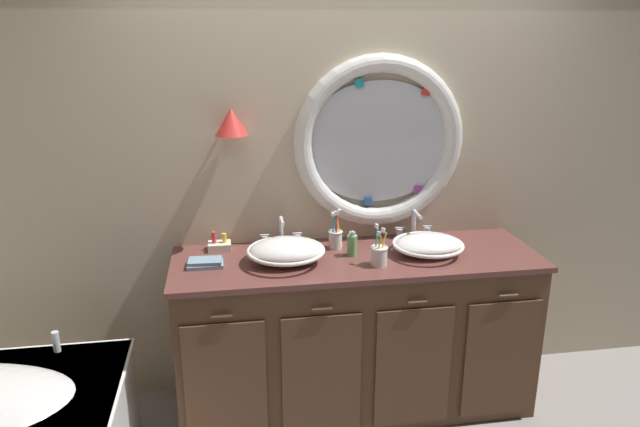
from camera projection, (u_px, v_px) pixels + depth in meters
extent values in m
cube|color=beige|center=(341.00, 171.00, 3.35)|extent=(6.40, 0.08, 2.60)
ellipsoid|color=silver|center=(379.00, 142.00, 3.28)|extent=(0.86, 0.02, 0.68)
torus|color=silver|center=(379.00, 142.00, 3.28)|extent=(0.96, 0.10, 0.96)
cube|color=silver|center=(453.00, 144.00, 3.34)|extent=(0.05, 0.01, 0.05)
cube|color=red|center=(426.00, 91.00, 3.22)|extent=(0.05, 0.01, 0.05)
cube|color=teal|center=(359.00, 83.00, 3.15)|extent=(0.05, 0.01, 0.05)
cube|color=orange|center=(307.00, 125.00, 3.17)|extent=(0.05, 0.01, 0.05)
cube|color=yellow|center=(311.00, 172.00, 3.26)|extent=(0.04, 0.01, 0.04)
cube|color=#2866B7|center=(368.00, 201.00, 3.36)|extent=(0.05, 0.01, 0.05)
cube|color=purple|center=(418.00, 190.00, 3.39)|extent=(0.05, 0.01, 0.05)
cylinder|color=#4C3823|center=(231.00, 116.00, 3.08)|extent=(0.02, 0.09, 0.02)
cone|color=red|center=(231.00, 122.00, 3.04)|extent=(0.17, 0.17, 0.14)
cube|color=brown|center=(355.00, 334.00, 3.30)|extent=(1.93, 0.60, 0.88)
cube|color=brown|center=(357.00, 259.00, 3.16)|extent=(1.96, 0.63, 0.03)
cube|color=brown|center=(346.00, 252.00, 3.46)|extent=(1.93, 0.02, 0.11)
cube|color=brown|center=(226.00, 385.00, 2.92)|extent=(0.40, 0.02, 0.67)
cylinder|color=#422D1E|center=(222.00, 317.00, 2.79)|extent=(0.10, 0.01, 0.01)
cube|color=brown|center=(322.00, 376.00, 2.99)|extent=(0.40, 0.02, 0.67)
cylinder|color=#422D1E|center=(322.00, 310.00, 2.86)|extent=(0.10, 0.01, 0.01)
cube|color=brown|center=(413.00, 368.00, 3.06)|extent=(0.40, 0.02, 0.67)
cylinder|color=#422D1E|center=(418.00, 302.00, 2.93)|extent=(0.10, 0.01, 0.01)
cube|color=brown|center=(500.00, 360.00, 3.13)|extent=(0.40, 0.02, 0.67)
cylinder|color=#422D1E|center=(508.00, 296.00, 3.01)|extent=(0.10, 0.01, 0.01)
cylinder|color=silver|center=(56.00, 342.00, 2.98)|extent=(0.04, 0.04, 0.11)
ellipsoid|color=white|center=(286.00, 251.00, 3.05)|extent=(0.39, 0.28, 0.13)
torus|color=white|center=(286.00, 250.00, 3.05)|extent=(0.41, 0.41, 0.02)
cylinder|color=silver|center=(286.00, 250.00, 3.05)|extent=(0.03, 0.03, 0.01)
ellipsoid|color=white|center=(428.00, 245.00, 3.17)|extent=(0.37, 0.27, 0.11)
torus|color=white|center=(428.00, 244.00, 3.17)|extent=(0.39, 0.39, 0.02)
cylinder|color=silver|center=(428.00, 244.00, 3.17)|extent=(0.03, 0.03, 0.01)
cylinder|color=silver|center=(281.00, 244.00, 3.31)|extent=(0.05, 0.05, 0.02)
cylinder|color=silver|center=(281.00, 230.00, 3.28)|extent=(0.02, 0.02, 0.14)
sphere|color=silver|center=(281.00, 218.00, 3.26)|extent=(0.03, 0.03, 0.03)
cylinder|color=silver|center=(282.00, 221.00, 3.21)|extent=(0.02, 0.11, 0.02)
cylinder|color=silver|center=(265.00, 241.00, 3.29)|extent=(0.04, 0.04, 0.06)
cylinder|color=silver|center=(298.00, 239.00, 3.32)|extent=(0.04, 0.04, 0.06)
cube|color=silver|center=(265.00, 235.00, 3.28)|extent=(0.05, 0.01, 0.01)
cube|color=silver|center=(298.00, 234.00, 3.30)|extent=(0.05, 0.01, 0.01)
cylinder|color=silver|center=(413.00, 236.00, 3.42)|extent=(0.05, 0.05, 0.02)
cylinder|color=silver|center=(414.00, 223.00, 3.40)|extent=(0.02, 0.02, 0.14)
sphere|color=silver|center=(414.00, 212.00, 3.38)|extent=(0.03, 0.03, 0.03)
cylinder|color=silver|center=(418.00, 215.00, 3.32)|extent=(0.02, 0.12, 0.02)
cylinder|color=silver|center=(399.00, 234.00, 3.40)|extent=(0.04, 0.04, 0.06)
cylinder|color=silver|center=(427.00, 232.00, 3.43)|extent=(0.04, 0.04, 0.06)
cube|color=silver|center=(400.00, 228.00, 3.39)|extent=(0.05, 0.01, 0.01)
cube|color=silver|center=(427.00, 227.00, 3.42)|extent=(0.05, 0.01, 0.01)
cylinder|color=white|center=(335.00, 240.00, 3.25)|extent=(0.07, 0.07, 0.10)
torus|color=white|center=(335.00, 232.00, 3.24)|extent=(0.08, 0.08, 0.01)
cylinder|color=yellow|center=(339.00, 230.00, 3.24)|extent=(0.04, 0.04, 0.19)
cube|color=white|center=(339.00, 211.00, 3.21)|extent=(0.02, 0.02, 0.03)
cylinder|color=purple|center=(335.00, 230.00, 3.26)|extent=(0.03, 0.02, 0.17)
cube|color=white|center=(336.00, 213.00, 3.23)|extent=(0.02, 0.02, 0.02)
cylinder|color=#19ADB2|center=(333.00, 231.00, 3.23)|extent=(0.04, 0.03, 0.18)
cube|color=white|center=(333.00, 214.00, 3.20)|extent=(0.03, 0.02, 0.03)
cylinder|color=#E0383D|center=(337.00, 231.00, 3.23)|extent=(0.02, 0.04, 0.18)
cube|color=white|center=(337.00, 213.00, 3.19)|extent=(0.02, 0.02, 0.03)
cylinder|color=white|center=(379.00, 256.00, 3.02)|extent=(0.08, 0.08, 0.10)
torus|color=white|center=(379.00, 248.00, 3.01)|extent=(0.09, 0.09, 0.01)
cylinder|color=yellow|center=(383.00, 248.00, 3.01)|extent=(0.04, 0.03, 0.17)
cube|color=white|center=(383.00, 230.00, 2.98)|extent=(0.02, 0.02, 0.03)
cylinder|color=#19ADB2|center=(376.00, 245.00, 3.02)|extent=(0.02, 0.02, 0.18)
cube|color=white|center=(377.00, 226.00, 2.99)|extent=(0.02, 0.02, 0.02)
cylinder|color=orange|center=(378.00, 250.00, 3.00)|extent=(0.03, 0.03, 0.15)
cube|color=white|center=(379.00, 234.00, 2.97)|extent=(0.02, 0.02, 0.03)
cylinder|color=#6BAD66|center=(353.00, 246.00, 3.15)|extent=(0.05, 0.05, 0.11)
cylinder|color=silver|center=(353.00, 234.00, 3.13)|extent=(0.03, 0.03, 0.02)
cylinder|color=silver|center=(354.00, 232.00, 3.11)|extent=(0.01, 0.04, 0.01)
cube|color=#7593A8|center=(205.00, 265.00, 3.02)|extent=(0.18, 0.11, 0.02)
cube|color=#7593A8|center=(205.00, 261.00, 3.02)|extent=(0.17, 0.11, 0.02)
cube|color=beige|center=(220.00, 246.00, 3.24)|extent=(0.12, 0.10, 0.04)
cylinder|color=#E0383D|center=(214.00, 237.00, 3.22)|extent=(0.02, 0.02, 0.06)
cylinder|color=yellow|center=(224.00, 238.00, 3.23)|extent=(0.02, 0.02, 0.05)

